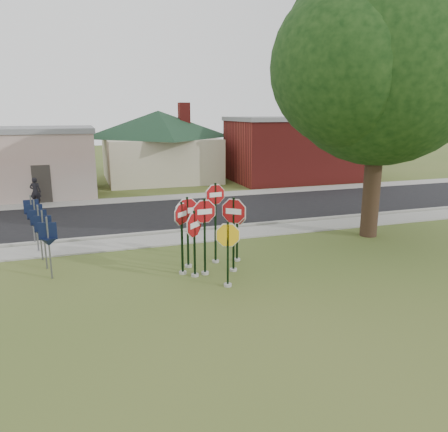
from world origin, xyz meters
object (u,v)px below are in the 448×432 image
object	(u,v)px
stop_sign_yellow	(228,247)
pedestrian	(35,192)
stop_sign_left	(194,235)
oak_tree	(382,61)
stop_sign_center	(205,226)

from	to	relation	value
stop_sign_yellow	pedestrian	distance (m)	15.35
stop_sign_yellow	stop_sign_left	size ratio (longest dim) A/B	0.93
oak_tree	pedestrian	bearing A→B (deg)	142.41
stop_sign_left	oak_tree	size ratio (longest dim) A/B	0.19
pedestrian	stop_sign_left	bearing A→B (deg)	124.64
stop_sign_left	stop_sign_center	bearing A→B (deg)	12.61
oak_tree	stop_sign_left	bearing A→B (deg)	-164.67
stop_sign_yellow	stop_sign_left	xyz separation A→B (m)	(-0.73, 1.10, 0.14)
stop_sign_left	pedestrian	size ratio (longest dim) A/B	1.42
stop_sign_left	pedestrian	world-z (taller)	stop_sign_left
stop_sign_center	pedestrian	bearing A→B (deg)	115.08
stop_sign_center	oak_tree	bearing A→B (deg)	15.45
stop_sign_left	oak_tree	world-z (taller)	oak_tree
stop_sign_center	oak_tree	xyz separation A→B (m)	(7.82, 2.16, 5.43)
stop_sign_yellow	stop_sign_left	bearing A→B (deg)	123.42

